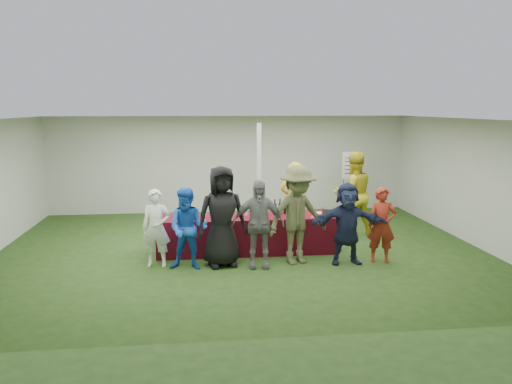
{
  "coord_description": "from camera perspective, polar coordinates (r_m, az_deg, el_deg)",
  "views": [
    {
      "loc": [
        -0.85,
        -9.96,
        2.96
      ],
      "look_at": [
        0.28,
        -0.1,
        1.25
      ],
      "focal_mm": 35.0,
      "sensor_mm": 36.0,
      "label": 1
    }
  ],
  "objects": [
    {
      "name": "customer_0",
      "position": [
        9.47,
        -11.32,
        -4.06
      ],
      "size": [
        0.55,
        0.38,
        1.46
      ],
      "primitive_type": "imported",
      "rotation": [
        0.0,
        0.0,
        -0.06
      ],
      "color": "white",
      "rests_on": "ground"
    },
    {
      "name": "staff_back",
      "position": [
        11.66,
        11.05,
        -0.22
      ],
      "size": [
        1.05,
        0.87,
        1.95
      ],
      "primitive_type": "imported",
      "rotation": [
        0.0,
        0.0,
        3.29
      ],
      "color": "gold",
      "rests_on": "ground"
    },
    {
      "name": "customer_6",
      "position": [
        9.82,
        14.18,
        -3.68
      ],
      "size": [
        0.59,
        0.46,
        1.45
      ],
      "primitive_type": "imported",
      "rotation": [
        0.0,
        0.0,
        -0.22
      ],
      "color": "maroon",
      "rests_on": "ground"
    },
    {
      "name": "wine_bottles",
      "position": [
        10.34,
        2.24,
        -1.89
      ],
      "size": [
        0.72,
        0.14,
        0.32
      ],
      "color": "black",
      "rests_on": "serving_table"
    },
    {
      "name": "customer_2",
      "position": [
        9.28,
        -3.92,
        -2.79
      ],
      "size": [
        1.02,
        0.77,
        1.89
      ],
      "primitive_type": "imported",
      "rotation": [
        0.0,
        0.0,
        0.19
      ],
      "color": "black",
      "rests_on": "ground"
    },
    {
      "name": "serving_table",
      "position": [
        10.24,
        -1.12,
        -4.85
      ],
      "size": [
        3.6,
        0.8,
        0.75
      ],
      "primitive_type": "cube",
      "color": "maroon",
      "rests_on": "ground"
    },
    {
      "name": "customer_1",
      "position": [
        9.19,
        -7.77,
        -4.19
      ],
      "size": [
        0.83,
        0.7,
        1.51
      ],
      "primitive_type": "imported",
      "rotation": [
        0.0,
        0.0,
        -0.19
      ],
      "color": "blue",
      "rests_on": "ground"
    },
    {
      "name": "customer_5",
      "position": [
        9.57,
        10.37,
        -3.57
      ],
      "size": [
        1.45,
        0.48,
        1.55
      ],
      "primitive_type": "imported",
      "rotation": [
        0.0,
        0.0,
        -0.01
      ],
      "color": "#1A223F",
      "rests_on": "ground"
    },
    {
      "name": "water_bottle",
      "position": [
        10.21,
        -1.09,
        -2.14
      ],
      "size": [
        0.07,
        0.07,
        0.23
      ],
      "color": "silver",
      "rests_on": "serving_table"
    },
    {
      "name": "ground",
      "position": [
        10.43,
        -1.61,
        -6.73
      ],
      "size": [
        60.0,
        60.0,
        0.0
      ],
      "primitive_type": "plane",
      "color": "#284719",
      "rests_on": "ground"
    },
    {
      "name": "customer_4",
      "position": [
        9.43,
        4.77,
        -2.65
      ],
      "size": [
        1.37,
        1.05,
        1.88
      ],
      "primitive_type": "imported",
      "rotation": [
        0.0,
        0.0,
        0.33
      ],
      "color": "#505331",
      "rests_on": "ground"
    },
    {
      "name": "bar_towel",
      "position": [
        10.44,
        7.07,
        -2.44
      ],
      "size": [
        0.25,
        0.18,
        0.03
      ],
      "primitive_type": "cube",
      "color": "white",
      "rests_on": "serving_table"
    },
    {
      "name": "wine_list_sign",
      "position": [
        13.17,
        10.86,
        2.41
      ],
      "size": [
        0.5,
        0.03,
        1.8
      ],
      "color": "slate",
      "rests_on": "ground"
    },
    {
      "name": "customer_3",
      "position": [
        9.2,
        0.26,
        -3.65
      ],
      "size": [
        1.0,
        0.48,
        1.65
      ],
      "primitive_type": "imported",
      "rotation": [
        0.0,
        0.0,
        -0.09
      ],
      "color": "slate",
      "rests_on": "ground"
    },
    {
      "name": "tent",
      "position": [
        11.36,
        0.35,
        1.62
      ],
      "size": [
        10.0,
        10.0,
        10.0
      ],
      "color": "white",
      "rests_on": "ground"
    },
    {
      "name": "dump_bucket",
      "position": [
        10.21,
        8.22,
        -2.32
      ],
      "size": [
        0.26,
        0.26,
        0.18
      ],
      "primitive_type": "cylinder",
      "color": "slate",
      "rests_on": "serving_table"
    },
    {
      "name": "wine_glasses",
      "position": [
        9.86,
        -2.87,
        -2.53
      ],
      "size": [
        2.74,
        0.09,
        0.16
      ],
      "color": "silver",
      "rests_on": "serving_table"
    },
    {
      "name": "staff_pourer",
      "position": [
        11.32,
        4.32,
        -0.9
      ],
      "size": [
        0.68,
        0.48,
        1.74
      ],
      "primitive_type": "imported",
      "rotation": [
        0.0,
        0.0,
        3.25
      ],
      "color": "gold",
      "rests_on": "ground"
    }
  ]
}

